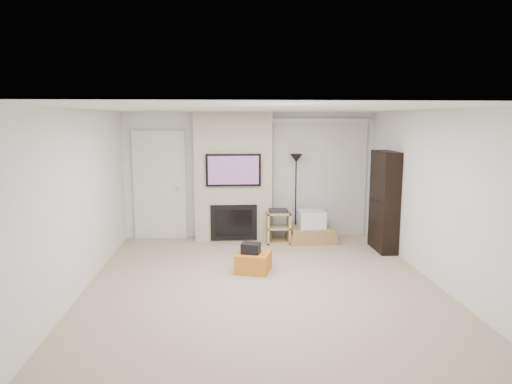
{
  "coord_description": "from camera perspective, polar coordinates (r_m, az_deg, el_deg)",
  "views": [
    {
      "loc": [
        -0.55,
        -6.32,
        2.35
      ],
      "look_at": [
        0.0,
        1.2,
        1.15
      ],
      "focal_mm": 32.0,
      "sensor_mm": 36.0,
      "label": 1
    }
  ],
  "objects": [
    {
      "name": "fireplace_wall",
      "position": [
        8.93,
        -2.87,
        1.87
      ],
      "size": [
        1.5,
        0.47,
        2.5
      ],
      "color": "#B9AF92",
      "rests_on": "floor"
    },
    {
      "name": "entry_door",
      "position": [
        9.21,
        -11.94,
        0.76
      ],
      "size": [
        1.02,
        0.11,
        2.14
      ],
      "color": "silver",
      "rests_on": "floor"
    },
    {
      "name": "ceiling",
      "position": [
        6.35,
        0.8,
        10.39
      ],
      "size": [
        5.0,
        5.5,
        0.0
      ],
      "primitive_type": "cube",
      "color": "white",
      "rests_on": "wall_back"
    },
    {
      "name": "wall_left",
      "position": [
        6.71,
        -21.03,
        -1.01
      ],
      "size": [
        0.0,
        5.5,
        2.5
      ],
      "primitive_type": "cube",
      "rotation": [
        1.57,
        0.0,
        1.57
      ],
      "color": "white",
      "rests_on": "ground"
    },
    {
      "name": "box_stack",
      "position": [
        8.96,
        6.91,
        -4.7
      ],
      "size": [
        0.92,
        0.71,
        0.61
      ],
      "color": "#9F7949",
      "rests_on": "floor"
    },
    {
      "name": "black_bag",
      "position": [
        7.11,
        -0.64,
        -7.04
      ],
      "size": [
        0.33,
        0.29,
        0.16
      ],
      "primitive_type": "cube",
      "rotation": [
        0.0,
        0.0,
        -0.3
      ],
      "color": "black",
      "rests_on": "ottoman"
    },
    {
      "name": "floor_lamp",
      "position": [
        8.99,
        5.02,
        2.49
      ],
      "size": [
        0.25,
        0.25,
        1.69
      ],
      "color": "black",
      "rests_on": "floor"
    },
    {
      "name": "ottoman",
      "position": [
        7.21,
        -0.33,
        -8.72
      ],
      "size": [
        0.62,
        0.62,
        0.3
      ],
      "primitive_type": "cube",
      "rotation": [
        0.0,
        0.0,
        -0.3
      ],
      "color": "#C67622",
      "rests_on": "floor"
    },
    {
      "name": "hvac_vent",
      "position": [
        7.18,
        3.47,
        10.2
      ],
      "size": [
        0.35,
        0.18,
        0.01
      ],
      "primitive_type": "cube",
      "color": "silver",
      "rests_on": "ceiling"
    },
    {
      "name": "wall_back",
      "position": [
        9.15,
        -0.71,
        2.14
      ],
      "size": [
        5.0,
        0.0,
        2.5
      ],
      "primitive_type": "cube",
      "rotation": [
        1.57,
        0.0,
        0.0
      ],
      "color": "white",
      "rests_on": "ground"
    },
    {
      "name": "vertical_blinds",
      "position": [
        9.29,
        7.97,
        2.3
      ],
      "size": [
        1.98,
        0.1,
        2.37
      ],
      "color": "silver",
      "rests_on": "floor"
    },
    {
      "name": "wall_right",
      "position": [
        7.1,
        21.31,
        -0.49
      ],
      "size": [
        0.0,
        5.5,
        2.5
      ],
      "primitive_type": "cube",
      "rotation": [
        1.57,
        0.0,
        1.57
      ],
      "color": "white",
      "rests_on": "ground"
    },
    {
      "name": "wall_front",
      "position": [
        3.78,
        4.4,
        -7.94
      ],
      "size": [
        5.0,
        0.0,
        2.5
      ],
      "primitive_type": "cube",
      "rotation": [
        1.57,
        0.0,
        0.0
      ],
      "color": "white",
      "rests_on": "ground"
    },
    {
      "name": "floor",
      "position": [
        6.77,
        0.75,
        -11.29
      ],
      "size": [
        5.0,
        5.5,
        0.0
      ],
      "primitive_type": "cube",
      "color": "tan",
      "rests_on": "ground"
    },
    {
      "name": "bookshelf",
      "position": [
        8.51,
        15.74,
        -1.11
      ],
      "size": [
        0.3,
        0.8,
        1.8
      ],
      "color": "black",
      "rests_on": "floor"
    },
    {
      "name": "av_stand",
      "position": [
        8.78,
        2.79,
        -4.16
      ],
      "size": [
        0.45,
        0.38,
        0.66
      ],
      "color": "tan",
      "rests_on": "floor"
    }
  ]
}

